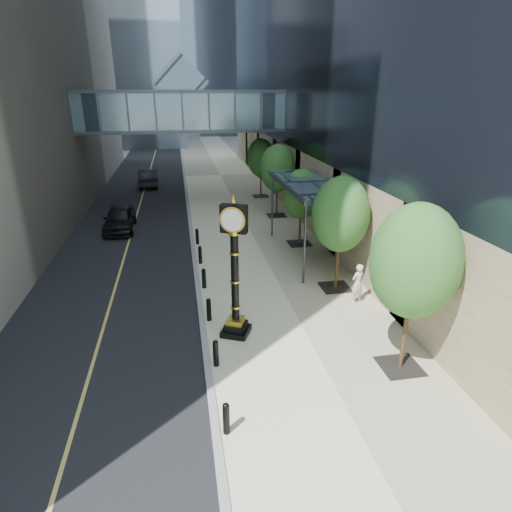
# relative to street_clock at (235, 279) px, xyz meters

# --- Properties ---
(ground) EXTENTS (320.00, 320.00, 0.00)m
(ground) POSITION_rel_street_clock_xyz_m (1.74, -6.17, -2.43)
(ground) COLOR gray
(ground) RESTS_ON ground
(road) EXTENTS (8.00, 180.00, 0.02)m
(road) POSITION_rel_street_clock_xyz_m (-5.26, 33.83, -2.42)
(road) COLOR black
(road) RESTS_ON ground
(sidewalk) EXTENTS (8.00, 180.00, 0.06)m
(sidewalk) POSITION_rel_street_clock_xyz_m (2.74, 33.83, -2.40)
(sidewalk) COLOR beige
(sidewalk) RESTS_ON ground
(curb) EXTENTS (0.25, 180.00, 0.07)m
(curb) POSITION_rel_street_clock_xyz_m (-1.26, 33.83, -2.39)
(curb) COLOR gray
(curb) RESTS_ON ground
(skywalk) EXTENTS (17.00, 4.20, 5.80)m
(skywalk) POSITION_rel_street_clock_xyz_m (-1.26, 21.83, 5.29)
(skywalk) COLOR #435E6C
(skywalk) RESTS_ON ground
(entrance_canopy) EXTENTS (3.00, 8.00, 4.38)m
(entrance_canopy) POSITION_rel_street_clock_xyz_m (5.22, 7.83, 1.77)
(entrance_canopy) COLOR #383F44
(entrance_canopy) RESTS_ON ground
(bollard_row) EXTENTS (0.20, 16.20, 0.90)m
(bollard_row) POSITION_rel_street_clock_xyz_m (-0.96, 2.83, -1.92)
(bollard_row) COLOR black
(bollard_row) RESTS_ON sidewalk
(street_trees) EXTENTS (2.85, 28.66, 5.86)m
(street_trees) POSITION_rel_street_clock_xyz_m (5.34, 8.56, 1.25)
(street_trees) COLOR black
(street_trees) RESTS_ON sidewalk
(street_clock) EXTENTS (1.36, 1.36, 5.46)m
(street_clock) POSITION_rel_street_clock_xyz_m (0.00, 0.00, 0.00)
(street_clock) COLOR black
(street_clock) RESTS_ON sidewalk
(pedestrian) EXTENTS (0.79, 0.67, 1.83)m
(pedestrian) POSITION_rel_street_clock_xyz_m (5.74, 1.75, -1.45)
(pedestrian) COLOR beige
(pedestrian) RESTS_ON sidewalk
(car_near) EXTENTS (1.98, 4.83, 1.64)m
(car_near) POSITION_rel_street_clock_xyz_m (-6.04, 14.84, -1.59)
(car_near) COLOR black
(car_near) RESTS_ON road
(car_far) EXTENTS (2.15, 5.24, 1.69)m
(car_far) POSITION_rel_street_clock_xyz_m (-4.92, 29.38, -1.56)
(car_far) COLOR black
(car_far) RESTS_ON road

